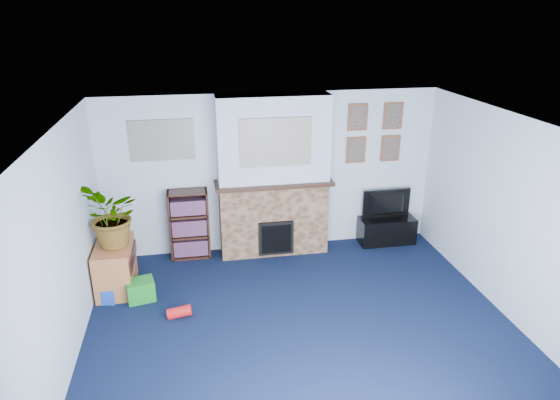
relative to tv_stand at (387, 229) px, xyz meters
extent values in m
cube|color=#0D1633|center=(-1.82, -2.03, -0.23)|extent=(5.00, 4.50, 0.01)
cube|color=white|center=(-1.82, -2.03, 2.17)|extent=(5.00, 4.50, 0.01)
cube|color=silver|center=(-1.82, 0.22, 0.97)|extent=(5.00, 0.04, 2.40)
cube|color=silver|center=(-1.82, -4.28, 0.97)|extent=(5.00, 0.04, 2.40)
cube|color=silver|center=(-4.32, -2.03, 0.97)|extent=(0.04, 4.50, 2.40)
cube|color=silver|center=(0.68, -2.03, 0.97)|extent=(0.04, 4.50, 2.40)
cube|color=brown|center=(-1.82, 0.02, 0.33)|extent=(1.60, 0.40, 1.10)
cube|color=brown|center=(-1.82, 0.02, 1.52)|extent=(1.60, 0.40, 1.30)
cube|color=brown|center=(-1.82, -0.01, 0.90)|extent=(1.72, 0.50, 0.05)
cube|color=brown|center=(-1.82, -0.19, 0.10)|extent=(0.52, 0.08, 0.52)
cube|color=brown|center=(-1.82, -0.23, 0.09)|extent=(0.44, 0.02, 0.44)
cube|color=gray|center=(-1.82, -0.19, 1.55)|extent=(1.00, 0.03, 0.68)
cube|color=gray|center=(-3.37, 0.21, 1.55)|extent=(0.90, 0.03, 0.58)
cube|color=brown|center=(-0.52, 0.20, 1.77)|extent=(0.30, 0.03, 0.40)
cube|color=brown|center=(0.03, 0.20, 1.77)|extent=(0.30, 0.03, 0.40)
cube|color=brown|center=(-0.52, 0.20, 1.27)|extent=(0.30, 0.03, 0.40)
cube|color=brown|center=(0.03, 0.20, 1.27)|extent=(0.30, 0.03, 0.40)
cube|color=black|center=(0.00, 0.00, 0.00)|extent=(0.88, 0.37, 0.42)
imported|color=black|center=(0.00, 0.02, 0.41)|extent=(0.78, 0.12, 0.45)
cube|color=black|center=(-3.07, 0.20, 0.30)|extent=(0.58, 0.02, 1.05)
cube|color=black|center=(-3.35, 0.07, 0.30)|extent=(0.03, 0.28, 1.05)
cube|color=black|center=(-2.80, 0.07, 0.30)|extent=(0.03, 0.28, 1.05)
cube|color=black|center=(-3.07, 0.07, -0.21)|extent=(0.56, 0.28, 0.03)
cube|color=black|center=(-3.07, 0.07, 0.12)|extent=(0.56, 0.28, 0.03)
cube|color=black|center=(-3.07, 0.07, 0.46)|extent=(0.56, 0.28, 0.03)
cube|color=black|center=(-3.07, 0.07, 0.81)|extent=(0.56, 0.28, 0.03)
cube|color=black|center=(-3.07, 0.06, -0.05)|extent=(0.50, 0.22, 0.24)
cube|color=black|center=(-3.07, 0.06, 0.27)|extent=(0.50, 0.22, 0.24)
cube|color=black|center=(-3.07, 0.06, 0.59)|extent=(0.50, 0.22, 0.22)
cube|color=#B5663A|center=(-4.06, -0.68, 0.12)|extent=(0.45, 0.82, 0.64)
imported|color=#26661E|center=(-4.01, -0.73, 0.83)|extent=(0.78, 0.86, 0.85)
cube|color=gold|center=(-1.94, -0.03, 1.00)|extent=(0.09, 0.06, 0.13)
cylinder|color=#B2BFC6|center=(-1.49, -0.03, 1.01)|extent=(0.05, 0.05, 0.15)
sphere|color=gray|center=(-2.39, -0.03, 0.99)|extent=(0.13, 0.13, 0.13)
cylinder|color=blue|center=(-1.15, -0.03, 0.99)|extent=(0.07, 0.07, 0.13)
cube|color=#198C26|center=(-3.72, -1.03, -0.09)|extent=(0.39, 0.33, 0.27)
sphere|color=purple|center=(-3.64, -0.95, -0.14)|extent=(0.17, 0.17, 0.17)
cube|color=blue|center=(-4.12, -1.03, -0.12)|extent=(0.18, 0.18, 0.19)
cylinder|color=red|center=(-3.24, -1.52, -0.16)|extent=(0.30, 0.13, 0.17)
camera|label=1|loc=(-2.94, -6.80, 3.30)|focal=32.00mm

